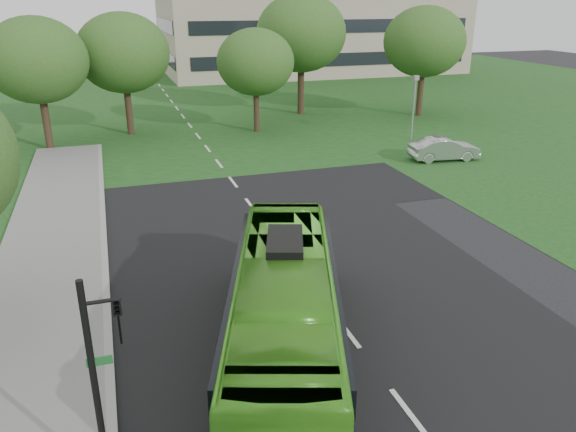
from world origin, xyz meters
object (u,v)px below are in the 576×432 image
at_px(tree_park_e, 424,42).
at_px(camera_pole, 414,99).
at_px(tree_park_a, 37,60).
at_px(tree_park_c, 255,62).
at_px(tree_park_d, 301,33).
at_px(tree_park_b, 123,53).
at_px(bus, 285,313).
at_px(traffic_light, 101,372).
at_px(sedan, 444,149).

distance_m(tree_park_e, camera_pole, 10.07).
height_order(tree_park_a, tree_park_c, tree_park_a).
height_order(tree_park_d, tree_park_e, tree_park_d).
bearing_deg(tree_park_b, tree_park_e, -0.80).
bearing_deg(tree_park_e, tree_park_d, 157.55).
bearing_deg(tree_park_a, tree_park_c, 3.58).
height_order(bus, traffic_light, traffic_light).
distance_m(tree_park_e, traffic_light, 43.53).
distance_m(tree_park_c, tree_park_e, 15.45).
height_order(tree_park_b, camera_pole, tree_park_b).
relative_size(tree_park_b, tree_park_e, 0.96).
bearing_deg(tree_park_b, tree_park_c, -12.52).
relative_size(tree_park_a, tree_park_b, 0.98).
bearing_deg(sedan, tree_park_b, 60.02).
relative_size(tree_park_e, sedan, 2.08).
relative_size(bus, camera_pole, 2.44).
bearing_deg(tree_park_d, sedan, -78.32).
bearing_deg(tree_park_c, traffic_light, -109.99).
bearing_deg(tree_park_e, traffic_light, -128.53).
bearing_deg(traffic_light, tree_park_a, 97.46).
bearing_deg(sedan, tree_park_c, 44.77).
bearing_deg(bus, tree_park_c, 94.76).
relative_size(tree_park_a, traffic_light, 1.77).
distance_m(tree_park_a, traffic_light, 31.58).
xyz_separation_m(tree_park_e, camera_pole, (-5.24, -7.95, -3.28)).
distance_m(tree_park_a, tree_park_e, 30.45).
xyz_separation_m(tree_park_c, camera_pole, (10.08, -6.20, -2.27)).
relative_size(tree_park_c, bus, 0.68).
bearing_deg(tree_park_a, traffic_light, -83.98).
bearing_deg(bus, tree_park_a, 124.15).
relative_size(tree_park_b, tree_park_d, 0.87).
distance_m(tree_park_b, bus, 31.61).
bearing_deg(tree_park_c, sedan, -51.87).
xyz_separation_m(traffic_light, camera_pole, (21.80, 26.00, 0.08)).
relative_size(tree_park_a, camera_pole, 1.89).
height_order(bus, sedan, bus).
bearing_deg(tree_park_d, traffic_light, -114.56).
xyz_separation_m(tree_park_a, traffic_light, (3.30, -31.26, -3.03)).
bearing_deg(sedan, tree_park_e, -17.49).
relative_size(tree_park_b, camera_pole, 1.92).
distance_m(tree_park_d, traffic_light, 41.92).
bearing_deg(tree_park_a, tree_park_e, 5.06).
bearing_deg(tree_park_b, traffic_light, -93.82).
distance_m(tree_park_e, sedan, 15.83).
xyz_separation_m(bus, traffic_light, (-4.74, -3.09, 1.33)).
relative_size(tree_park_e, traffic_light, 1.86).
relative_size(tree_park_b, sedan, 2.00).
relative_size(tree_park_d, bus, 0.90).
bearing_deg(tree_park_b, bus, -85.52).
height_order(tree_park_c, tree_park_e, tree_park_e).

